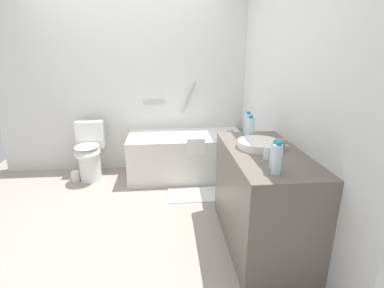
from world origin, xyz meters
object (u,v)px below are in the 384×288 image
object	(u,v)px
bathtub	(186,154)
sink_basin	(259,144)
water_bottle_2	(250,128)
bath_mat	(194,195)
water_bottle_1	(277,159)
toilet_paper_roll	(76,176)
sink_faucet	(283,144)
toilet	(89,152)
water_bottle_0	(275,155)
water_bottle_3	(248,124)
drinking_glass_0	(269,153)

from	to	relation	value
bathtub	sink_basin	bearing A→B (deg)	-69.82
water_bottle_2	bath_mat	world-z (taller)	water_bottle_2
water_bottle_1	toilet_paper_roll	size ratio (longest dim) A/B	1.66
sink_faucet	toilet_paper_roll	size ratio (longest dim) A/B	1.15
toilet	water_bottle_1	size ratio (longest dim) A/B	3.50
sink_basin	water_bottle_1	world-z (taller)	water_bottle_1
water_bottle_0	water_bottle_3	size ratio (longest dim) A/B	0.85
water_bottle_0	water_bottle_2	xyz separation A→B (m)	(0.02, 0.68, 0.01)
sink_basin	water_bottle_3	distance (m)	0.40
water_bottle_3	bath_mat	size ratio (longest dim) A/B	0.38
sink_faucet	toilet	bearing A→B (deg)	144.57
bathtub	toilet_paper_roll	bearing A→B (deg)	-178.15
water_bottle_1	toilet_paper_roll	xyz separation A→B (m)	(-1.94, 1.89, -0.90)
toilet	toilet_paper_roll	bearing A→B (deg)	-72.37
water_bottle_0	drinking_glass_0	world-z (taller)	water_bottle_0
sink_faucet	drinking_glass_0	bearing A→B (deg)	-130.58
toilet	bath_mat	world-z (taller)	toilet
bathtub	water_bottle_2	xyz separation A→B (m)	(0.51, -1.16, 0.65)
bathtub	water_bottle_0	distance (m)	2.01
drinking_glass_0	toilet_paper_roll	bearing A→B (deg)	140.82
sink_basin	water_bottle_2	xyz separation A→B (m)	(-0.01, 0.25, 0.07)
toilet	water_bottle_2	distance (m)	2.22
water_bottle_1	toilet_paper_roll	bearing A→B (deg)	135.67
toilet	sink_basin	size ratio (longest dim) A/B	2.15
water_bottle_0	water_bottle_2	bearing A→B (deg)	88.19
sink_basin	water_bottle_1	xyz separation A→B (m)	(-0.05, -0.53, 0.07)
sink_basin	water_bottle_0	distance (m)	0.44
toilet	water_bottle_2	bearing A→B (deg)	55.78
toilet	sink_basin	bearing A→B (deg)	50.75
drinking_glass_0	water_bottle_0	bearing A→B (deg)	-96.87
water_bottle_3	bath_mat	world-z (taller)	water_bottle_3
bathtub	bath_mat	distance (m)	0.66
sink_basin	water_bottle_1	size ratio (longest dim) A/B	1.63
sink_faucet	water_bottle_3	distance (m)	0.45
drinking_glass_0	bath_mat	bearing A→B (deg)	113.11
bathtub	toilet	xyz separation A→B (m)	(-1.28, 0.02, 0.06)
bathtub	drinking_glass_0	xyz separation A→B (m)	(0.51, -1.66, 0.59)
sink_basin	water_bottle_2	size ratio (longest dim) A/B	1.60
bathtub	water_bottle_0	xyz separation A→B (m)	(0.49, -1.84, 0.64)
sink_basin	drinking_glass_0	size ratio (longest dim) A/B	3.76
toilet	water_bottle_0	xyz separation A→B (m)	(1.77, -1.86, 0.58)
water_bottle_1	water_bottle_2	distance (m)	0.78
drinking_glass_0	sink_faucet	bearing A→B (deg)	49.42
water_bottle_3	toilet_paper_roll	world-z (taller)	water_bottle_3
bathtub	water_bottle_0	bearing A→B (deg)	-75.12
bathtub	drinking_glass_0	bearing A→B (deg)	-72.92
sink_faucet	water_bottle_1	bearing A→B (deg)	-116.24
bathtub	sink_faucet	distance (m)	1.69
water_bottle_0	water_bottle_2	size ratio (longest dim) A/B	0.89
bathtub	drinking_glass_0	size ratio (longest dim) A/B	16.03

